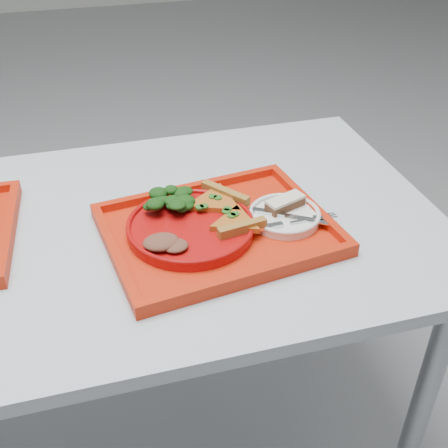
{
  "coord_description": "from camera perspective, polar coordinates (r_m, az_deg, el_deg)",
  "views": [
    {
      "loc": [
        0.07,
        -0.98,
        1.43
      ],
      "look_at": [
        0.32,
        -0.08,
        0.78
      ],
      "focal_mm": 45.0,
      "sensor_mm": 36.0,
      "label": 1
    }
  ],
  "objects": [
    {
      "name": "pizza_slice_a",
      "position": [
        1.14,
        1.2,
        0.39
      ],
      "size": [
        0.12,
        0.13,
        0.02
      ],
      "primitive_type": null,
      "rotation": [
        0.0,
        0.0,
        1.73
      ],
      "color": "#C38620",
      "rests_on": "dinner_plate"
    },
    {
      "name": "table",
      "position": [
        1.24,
        -15.23,
        -4.07
      ],
      "size": [
        1.6,
        0.8,
        0.75
      ],
      "color": "#B2BEC8",
      "rests_on": "ground"
    },
    {
      "name": "side_plate",
      "position": [
        1.19,
        6.15,
        0.7
      ],
      "size": [
        0.15,
        0.15,
        0.01
      ],
      "primitive_type": "cylinder",
      "color": "white",
      "rests_on": "tray_main"
    },
    {
      "name": "tray_main",
      "position": [
        1.16,
        -0.61,
        -0.9
      ],
      "size": [
        0.49,
        0.41,
        0.01
      ],
      "primitive_type": "cube",
      "rotation": [
        0.0,
        0.0,
        0.14
      ],
      "color": "red",
      "rests_on": "table"
    },
    {
      "name": "pizza_slice_b",
      "position": [
        1.2,
        -0.87,
        2.46
      ],
      "size": [
        0.18,
        0.18,
        0.02
      ],
      "primitive_type": null,
      "rotation": [
        0.0,
        0.0,
        3.78
      ],
      "color": "#C38620",
      "rests_on": "dinner_plate"
    },
    {
      "name": "meat_portion",
      "position": [
        1.08,
        -6.42,
        -1.83
      ],
      "size": [
        0.07,
        0.06,
        0.02
      ],
      "primitive_type": "ellipsoid",
      "color": "brown",
      "rests_on": "dinner_plate"
    },
    {
      "name": "knife",
      "position": [
        1.17,
        6.93,
        0.79
      ],
      "size": [
        0.16,
        0.11,
        0.01
      ],
      "primitive_type": "cube",
      "rotation": [
        0.0,
        0.0,
        -0.57
      ],
      "color": "silver",
      "rests_on": "side_plate"
    },
    {
      "name": "dinner_plate",
      "position": [
        1.15,
        -3.4,
        -0.44
      ],
      "size": [
        0.26,
        0.26,
        0.02
      ],
      "primitive_type": "cylinder",
      "color": "#A90B0B",
      "rests_on": "tray_main"
    },
    {
      "name": "salad_heap",
      "position": [
        1.18,
        -5.67,
        2.57
      ],
      "size": [
        0.1,
        0.09,
        0.05
      ],
      "primitive_type": "ellipsoid",
      "color": "black",
      "rests_on": "dinner_plate"
    },
    {
      "name": "dessert_bar",
      "position": [
        1.2,
        6.23,
        2.14
      ],
      "size": [
        0.09,
        0.06,
        0.02
      ],
      "rotation": [
        0.0,
        0.0,
        0.35
      ],
      "color": "#4A2A18",
      "rests_on": "side_plate"
    },
    {
      "name": "fork",
      "position": [
        1.15,
        6.64,
        0.12
      ],
      "size": [
        0.19,
        0.03,
        0.01
      ],
      "primitive_type": "cube",
      "rotation": [
        0.0,
        0.0,
        0.03
      ],
      "color": "silver",
      "rests_on": "side_plate"
    }
  ]
}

